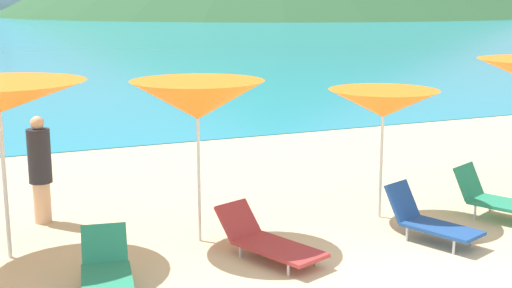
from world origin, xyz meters
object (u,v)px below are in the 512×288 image
(lounge_chair_1, at_px, (106,272))
(lounge_chair_5, at_px, (267,240))
(umbrella_3, at_px, (383,104))
(lounge_chair_9, at_px, (498,198))
(beachgoer_1, at_px, (40,167))
(umbrella_2, at_px, (198,100))
(lounge_chair_8, at_px, (428,219))

(lounge_chair_1, height_order, lounge_chair_5, lounge_chair_1)
(umbrella_3, height_order, lounge_chair_9, umbrella_3)
(lounge_chair_1, xyz_separation_m, lounge_chair_5, (2.20, 0.32, -0.03))
(lounge_chair_5, bearing_deg, beachgoer_1, 112.30)
(lounge_chair_1, bearing_deg, umbrella_2, 48.74)
(beachgoer_1, bearing_deg, umbrella_2, -42.43)
(umbrella_2, height_order, lounge_chair_8, umbrella_2)
(umbrella_2, distance_m, beachgoer_1, 2.88)
(umbrella_3, xyz_separation_m, lounge_chair_1, (-4.57, -1.24, -1.55))
(umbrella_3, relative_size, lounge_chair_9, 1.28)
(lounge_chair_1, distance_m, beachgoer_1, 3.15)
(umbrella_3, bearing_deg, beachgoer_1, 159.64)
(umbrella_3, distance_m, lounge_chair_5, 2.99)
(umbrella_3, height_order, lounge_chair_1, umbrella_3)
(umbrella_3, bearing_deg, umbrella_2, 178.64)
(lounge_chair_8, bearing_deg, umbrella_3, 70.42)
(lounge_chair_1, relative_size, lounge_chair_9, 0.97)
(lounge_chair_8, bearing_deg, lounge_chair_5, 152.36)
(lounge_chair_5, height_order, lounge_chair_8, lounge_chair_8)
(lounge_chair_5, xyz_separation_m, lounge_chair_9, (4.02, 0.10, 0.09))
(umbrella_3, xyz_separation_m, lounge_chair_9, (1.65, -0.82, -1.48))
(umbrella_2, bearing_deg, beachgoer_1, 138.05)
(lounge_chair_9, bearing_deg, lounge_chair_8, 169.37)
(lounge_chair_9, bearing_deg, umbrella_3, 129.43)
(lounge_chair_9, bearing_deg, lounge_chair_1, 159.68)
(lounge_chair_8, bearing_deg, umbrella_2, 136.22)
(lounge_chair_8, xyz_separation_m, lounge_chair_9, (1.62, 0.39, 0.02))
(umbrella_2, height_order, lounge_chair_5, umbrella_2)
(lounge_chair_1, height_order, beachgoer_1, beachgoer_1)
(lounge_chair_1, bearing_deg, lounge_chair_9, 13.21)
(lounge_chair_8, xyz_separation_m, beachgoer_1, (-4.96, 3.04, 0.56))
(lounge_chair_1, bearing_deg, lounge_chair_5, 17.62)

